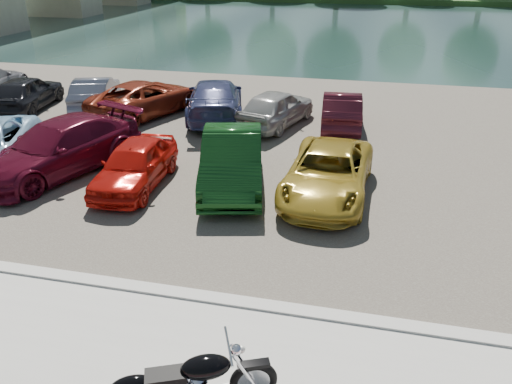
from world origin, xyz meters
TOP-DOWN VIEW (x-y plane):
  - kerb at (0.00, 2.00)m, footprint 60.00×0.30m
  - parking_lot at (0.00, 11.00)m, footprint 60.00×18.00m
  - river at (0.00, 40.00)m, footprint 120.00×40.00m
  - car_3 at (-6.15, 6.73)m, footprint 3.71×5.46m
  - car_4 at (-3.65, 6.32)m, footprint 1.62×3.69m
  - car_5 at (-1.13, 6.97)m, footprint 2.55×4.69m
  - car_6 at (1.44, 6.89)m, footprint 2.26×4.55m
  - car_8 at (-11.08, 12.13)m, footprint 2.15×4.16m
  - car_9 at (-8.40, 12.77)m, footprint 2.51×4.13m
  - car_10 at (-6.13, 12.51)m, footprint 3.75×5.19m
  - car_11 at (-3.38, 12.72)m, footprint 3.24×5.33m
  - car_12 at (-0.95, 12.28)m, footprint 2.62×4.18m
  - car_13 at (1.38, 12.69)m, footprint 1.62×3.95m

SIDE VIEW (x-z plane):
  - river at x=0.00m, z-range 0.00..0.00m
  - parking_lot at x=0.00m, z-range 0.00..0.04m
  - kerb at x=0.00m, z-range 0.00..0.14m
  - car_4 at x=-3.65m, z-range 0.04..1.28m
  - car_6 at x=1.44m, z-range 0.04..1.28m
  - car_13 at x=1.38m, z-range 0.04..1.31m
  - car_9 at x=-8.40m, z-range 0.04..1.33m
  - car_10 at x=-6.13m, z-range 0.04..1.35m
  - car_12 at x=-0.95m, z-range 0.04..1.37m
  - car_8 at x=-11.08m, z-range 0.04..1.39m
  - car_11 at x=-3.38m, z-range 0.04..1.48m
  - car_5 at x=-1.13m, z-range 0.04..1.51m
  - car_3 at x=-6.15m, z-range 0.04..1.51m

